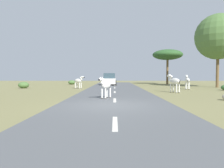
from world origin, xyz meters
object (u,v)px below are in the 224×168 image
Objects in this scene: zebra_3 at (187,80)px; tree_1 at (218,37)px; bush_0 at (24,85)px; zebra_0 at (105,85)px; car_0 at (109,80)px; zebra_1 at (79,81)px; bush_1 at (72,82)px; zebra_2 at (174,81)px; tree_0 at (168,55)px.

tree_1 is at bearing 47.16° from zebra_3.
tree_1 is 23.94m from bush_0.
tree_1 is (13.19, 12.83, 5.29)m from zebra_0.
zebra_0 is 18.14m from car_0.
zebra_1 is at bearing -112.86° from car_0.
bush_0 is at bearing -110.23° from bush_1.
car_0 is at bearing -167.12° from zebra_1.
car_0 is 6.76m from bush_1.
zebra_2 reaches higher than bush_0.
zebra_0 is 0.25× the size of tree_0.
zebra_0 is 0.84× the size of zebra_3.
tree_1 is at bearing 134.09° from zebra_1.
zebra_0 is 0.32× the size of car_0.
bush_1 is at bearing 155.98° from car_0.
zebra_1 is 11.85m from zebra_3.
zebra_3 is 18.42m from bush_0.
tree_1 is at bearing -64.08° from tree_0.
tree_1 reaches higher than zebra_3.
zebra_0 is 12.61m from zebra_3.
tree_0 reaches higher than zebra_0.
zebra_3 is 0.19× the size of tree_1.
zebra_2 is at bearing -52.30° from bush_1.
car_0 is at bearing -161.79° from tree_0.
zebra_0 is 0.16× the size of tree_1.
tree_0 is at bearing 115.92° from tree_1.
bush_1 is at bearing 102.07° from zebra_2.
tree_0 is at bearing 18.07° from car_0.
bush_1 is (-6.34, 20.86, -0.54)m from zebra_0.
tree_0 is at bearing 1.24° from bush_1.
zebra_3 reaches higher than bush_1.
car_0 is at bearing 158.38° from tree_1.
tree_1 is 7.95× the size of bush_1.
tree_0 is at bearing 52.59° from zebra_2.
zebra_2 is 0.38× the size of car_0.
zebra_2 is 1.33× the size of bush_0.
zebra_1 is 6.57m from bush_0.
bush_0 is (-15.74, 5.87, -0.61)m from zebra_2.
zebra_3 is at bearing -5.04° from bush_0.
zebra_1 is 0.16× the size of tree_1.
zebra_3 is 0.30× the size of tree_0.
tree_1 is at bearing 4.42° from bush_0.
zebra_1 reaches higher than zebra_0.
zebra_3 is at bearing 121.14° from zebra_1.
bush_1 is at bearing -128.98° from zebra_1.
zebra_1 is (-3.44, 10.35, -0.01)m from zebra_0.
bush_0 is (-23.15, -1.79, -5.80)m from tree_1.
tree_0 is 0.63× the size of tree_1.
zebra_1 is 8.44m from car_0.
zebra_0 is at bearing -113.29° from tree_0.
zebra_0 is at bearing -73.09° from bush_1.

